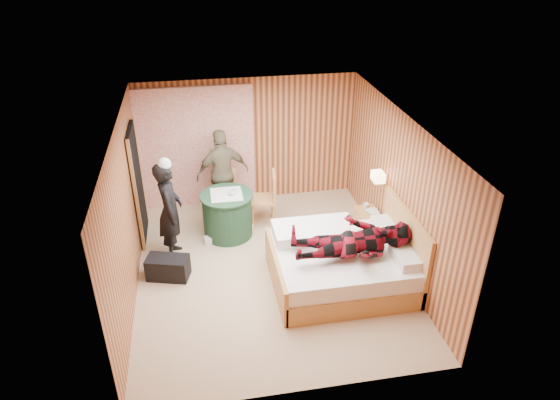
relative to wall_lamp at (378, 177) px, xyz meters
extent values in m
cube|color=tan|center=(-1.92, -0.45, -1.30)|extent=(4.20, 5.00, 0.01)
cube|color=white|center=(-1.92, -0.45, 1.20)|extent=(4.20, 5.00, 0.01)
cube|color=#CC7D4E|center=(-1.92, 2.05, -0.05)|extent=(4.20, 0.02, 2.50)
cube|color=#CC7D4E|center=(-4.02, -0.45, -0.05)|extent=(0.02, 5.00, 2.50)
cube|color=#CC7D4E|center=(0.18, -0.45, -0.05)|extent=(0.02, 5.00, 2.50)
cube|color=silver|center=(-2.92, 1.98, -0.10)|extent=(2.20, 0.08, 2.40)
cube|color=black|center=(-3.98, 0.95, -0.28)|extent=(0.06, 0.90, 2.05)
cylinder|color=gold|center=(0.08, 0.00, 0.00)|extent=(0.18, 0.04, 0.04)
cube|color=beige|center=(0.00, 0.00, 0.00)|extent=(0.18, 0.24, 0.16)
cube|color=tan|center=(-0.82, -1.00, -1.14)|extent=(2.16, 1.72, 0.32)
cube|color=white|center=(-0.82, -1.00, -0.84)|extent=(2.09, 1.66, 0.27)
cube|color=tan|center=(-1.90, -1.00, -1.00)|extent=(0.06, 1.72, 0.60)
cube|color=tan|center=(0.14, -1.00, -0.71)|extent=(0.06, 1.72, 1.19)
cube|color=silver|center=(0.02, -1.41, -0.63)|extent=(0.41, 0.59, 0.15)
cube|color=silver|center=(0.02, -0.59, -0.63)|extent=(0.41, 0.59, 0.15)
cube|color=white|center=(-1.20, -0.51, -0.61)|extent=(1.29, 0.65, 0.19)
cube|color=tan|center=(-0.04, 0.19, -1.04)|extent=(0.38, 0.52, 0.52)
cube|color=tan|center=(-0.04, 0.19, -0.87)|extent=(0.40, 0.54, 0.03)
cylinder|color=#224A2F|center=(-2.49, 0.71, -0.90)|extent=(0.87, 0.87, 0.80)
cylinder|color=#224A2F|center=(-2.49, 0.71, -0.50)|extent=(0.94, 0.94, 0.03)
cube|color=silver|center=(-2.49, 0.71, -0.48)|extent=(0.72, 0.72, 0.01)
cube|color=tan|center=(-2.49, 1.36, -0.85)|extent=(0.51, 0.51, 0.05)
cube|color=tan|center=(-2.44, 1.55, -0.60)|extent=(0.42, 0.14, 0.46)
cylinder|color=tan|center=(-2.69, 1.24, -1.08)|extent=(0.04, 0.04, 0.43)
cylinder|color=tan|center=(-2.28, 1.49, -1.08)|extent=(0.04, 0.04, 0.43)
cube|color=tan|center=(-1.81, 0.99, -0.80)|extent=(0.52, 0.52, 0.06)
cube|color=tan|center=(-1.60, 0.96, -0.52)|extent=(0.10, 0.47, 0.51)
cylinder|color=tan|center=(-1.97, 1.20, -1.06)|extent=(0.04, 0.04, 0.48)
cylinder|color=tan|center=(-1.64, 0.78, -1.06)|extent=(0.04, 0.04, 0.48)
cube|color=black|center=(-3.54, -0.39, -1.12)|extent=(0.72, 0.51, 0.37)
cube|color=silver|center=(-2.78, 0.47, -1.23)|extent=(0.31, 0.15, 0.13)
cube|color=silver|center=(-2.14, 0.74, -1.25)|extent=(0.25, 0.12, 0.11)
imported|color=black|center=(-3.44, 0.24, -0.44)|extent=(0.42, 0.63, 1.72)
imported|color=#71674B|center=(-2.49, 1.49, -0.44)|extent=(1.08, 0.64, 1.72)
imported|color=maroon|center=(-0.77, -1.20, -0.28)|extent=(0.86, 0.67, 1.77)
imported|color=silver|center=(-0.04, 0.14, -0.77)|extent=(0.23, 0.27, 0.02)
imported|color=silver|center=(-0.04, 0.14, -0.75)|extent=(0.18, 0.24, 0.02)
imported|color=silver|center=(-0.04, 0.32, -0.73)|extent=(0.10, 0.10, 0.09)
imported|color=silver|center=(-2.39, 0.66, -0.42)|extent=(0.14, 0.14, 0.10)
camera|label=1|loc=(-2.91, -7.01, 3.66)|focal=32.00mm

